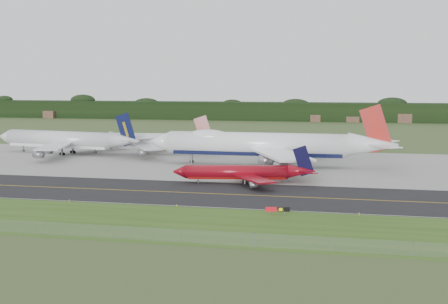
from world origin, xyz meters
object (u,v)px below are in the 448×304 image
jet_ba_747 (266,145)px  taxiway_sign (277,210)px  jet_red_737 (245,173)px  jet_navy_gold (67,140)px  jet_star_tail (143,141)px

jet_ba_747 → taxiway_sign: jet_ba_747 is taller
jet_red_737 → jet_navy_gold: bearing=146.7°
jet_red_737 → jet_navy_gold: 88.47m
jet_navy_gold → taxiway_sign: jet_navy_gold is taller
jet_red_737 → jet_star_tail: 72.12m
jet_star_tail → taxiway_sign: 109.58m
jet_ba_747 → jet_navy_gold: jet_ba_747 is taller
jet_ba_747 → jet_star_tail: size_ratio=1.43×
taxiway_sign → jet_red_737: bearing=110.2°
jet_star_tail → taxiway_sign: bearing=-56.2°
jet_red_737 → taxiway_sign: jet_red_737 is taller
jet_star_tail → taxiway_sign: size_ratio=11.33×
jet_ba_747 → jet_red_737: 33.79m
taxiway_sign → jet_star_tail: bearing=123.8°
jet_star_tail → jet_navy_gold: bearing=-167.7°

